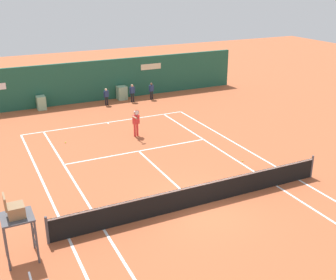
{
  "coord_description": "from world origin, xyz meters",
  "views": [
    {
      "loc": [
        -7.68,
        -12.98,
        8.66
      ],
      "look_at": [
        1.23,
        5.33,
        0.8
      ],
      "focal_mm": 45.11,
      "sensor_mm": 36.0,
      "label": 1
    }
  ],
  "objects_px": {
    "tennis_ball_near_service_line": "(65,143)",
    "tennis_ball_by_sideline": "(243,161)",
    "ball_kid_left_post": "(151,90)",
    "player_on_baseline": "(136,121)",
    "umpire_chair": "(16,216)",
    "ball_kid_right_post": "(106,96)",
    "ball_kid_centre_post": "(132,92)"
  },
  "relations": [
    {
      "from": "tennis_ball_near_service_line",
      "to": "tennis_ball_by_sideline",
      "type": "relative_size",
      "value": 1.0
    },
    {
      "from": "ball_kid_left_post",
      "to": "player_on_baseline",
      "type": "bearing_deg",
      "value": 50.91
    },
    {
      "from": "player_on_baseline",
      "to": "tennis_ball_by_sideline",
      "type": "height_order",
      "value": "player_on_baseline"
    },
    {
      "from": "umpire_chair",
      "to": "player_on_baseline",
      "type": "height_order",
      "value": "umpire_chair"
    },
    {
      "from": "ball_kid_left_post",
      "to": "tennis_ball_by_sideline",
      "type": "distance_m",
      "value": 12.62
    },
    {
      "from": "player_on_baseline",
      "to": "tennis_ball_near_service_line",
      "type": "distance_m",
      "value": 4.14
    },
    {
      "from": "umpire_chair",
      "to": "ball_kid_left_post",
      "type": "bearing_deg",
      "value": 143.74
    },
    {
      "from": "player_on_baseline",
      "to": "tennis_ball_by_sideline",
      "type": "bearing_deg",
      "value": 112.87
    },
    {
      "from": "player_on_baseline",
      "to": "ball_kid_right_post",
      "type": "height_order",
      "value": "player_on_baseline"
    },
    {
      "from": "tennis_ball_near_service_line",
      "to": "player_on_baseline",
      "type": "bearing_deg",
      "value": -10.19
    },
    {
      "from": "umpire_chair",
      "to": "ball_kid_left_post",
      "type": "relative_size",
      "value": 1.86
    },
    {
      "from": "ball_kid_centre_post",
      "to": "player_on_baseline",
      "type": "bearing_deg",
      "value": 71.94
    },
    {
      "from": "ball_kid_right_post",
      "to": "tennis_ball_by_sideline",
      "type": "bearing_deg",
      "value": 93.14
    },
    {
      "from": "player_on_baseline",
      "to": "tennis_ball_near_service_line",
      "type": "relative_size",
      "value": 25.91
    },
    {
      "from": "ball_kid_right_post",
      "to": "ball_kid_centre_post",
      "type": "bearing_deg",
      "value": 169.71
    },
    {
      "from": "ball_kid_right_post",
      "to": "tennis_ball_by_sideline",
      "type": "height_order",
      "value": "ball_kid_right_post"
    },
    {
      "from": "tennis_ball_near_service_line",
      "to": "umpire_chair",
      "type": "bearing_deg",
      "value": -110.72
    },
    {
      "from": "tennis_ball_near_service_line",
      "to": "ball_kid_right_post",
      "type": "bearing_deg",
      "value": 54.22
    },
    {
      "from": "ball_kid_right_post",
      "to": "tennis_ball_by_sideline",
      "type": "xyz_separation_m",
      "value": [
        3.0,
        -12.59,
        -0.69
      ]
    },
    {
      "from": "ball_kid_right_post",
      "to": "ball_kid_centre_post",
      "type": "relative_size",
      "value": 0.94
    },
    {
      "from": "umpire_chair",
      "to": "player_on_baseline",
      "type": "distance_m",
      "value": 11.9
    },
    {
      "from": "umpire_chair",
      "to": "tennis_ball_by_sideline",
      "type": "distance_m",
      "value": 11.74
    },
    {
      "from": "umpire_chair",
      "to": "tennis_ball_near_service_line",
      "type": "relative_size",
      "value": 35.54
    },
    {
      "from": "player_on_baseline",
      "to": "ball_kid_centre_post",
      "type": "bearing_deg",
      "value": -118.1
    },
    {
      "from": "ball_kid_left_post",
      "to": "tennis_ball_near_service_line",
      "type": "height_order",
      "value": "ball_kid_left_post"
    },
    {
      "from": "umpire_chair",
      "to": "ball_kid_right_post",
      "type": "height_order",
      "value": "umpire_chair"
    },
    {
      "from": "player_on_baseline",
      "to": "tennis_ball_near_service_line",
      "type": "bearing_deg",
      "value": -18.57
    },
    {
      "from": "umpire_chair",
      "to": "ball_kid_centre_post",
      "type": "xyz_separation_m",
      "value": [
        10.15,
        15.94,
        -0.85
      ]
    },
    {
      "from": "ball_kid_left_post",
      "to": "ball_kid_right_post",
      "type": "height_order",
      "value": "ball_kid_left_post"
    },
    {
      "from": "player_on_baseline",
      "to": "ball_kid_centre_post",
      "type": "relative_size",
      "value": 1.32
    },
    {
      "from": "ball_kid_centre_post",
      "to": "tennis_ball_near_service_line",
      "type": "xyz_separation_m",
      "value": [
        -6.45,
        -6.16,
        -0.74
      ]
    },
    {
      "from": "ball_kid_right_post",
      "to": "tennis_ball_near_service_line",
      "type": "distance_m",
      "value": 7.63
    }
  ]
}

